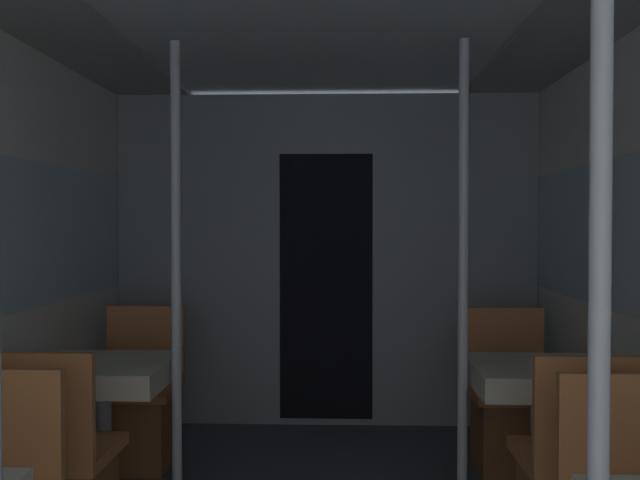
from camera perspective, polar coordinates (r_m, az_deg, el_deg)
name	(u,v)px	position (r m, az deg, el deg)	size (l,w,h in m)	color
bulkhead_far	(326,261)	(4.95, 0.50, -1.66)	(2.89, 0.09, 2.29)	gray
dining_table_left_1	(103,382)	(3.75, -17.00, -10.79)	(0.65, 0.65, 0.71)	#4C4C51
chair_left_far_1	(137,416)	(4.36, -14.43, -13.49)	(0.46, 0.46, 0.90)	#9C5B31
support_pole_left_1	(176,275)	(3.57, -11.43, -2.77)	(0.05, 0.05, 2.29)	silver
support_pole_right_0	(599,336)	(1.74, 21.44, -7.16)	(0.05, 0.05, 2.29)	silver
dining_table_right_1	(539,385)	(3.68, 17.14, -11.03)	(0.65, 0.65, 0.71)	#4C4C51
chair_right_far_1	(511,420)	(4.30, 15.02, -13.71)	(0.46, 0.46, 0.90)	#9C5B31
support_pole_right_1	(463,276)	(3.52, 11.37, -2.83)	(0.05, 0.05, 2.29)	silver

